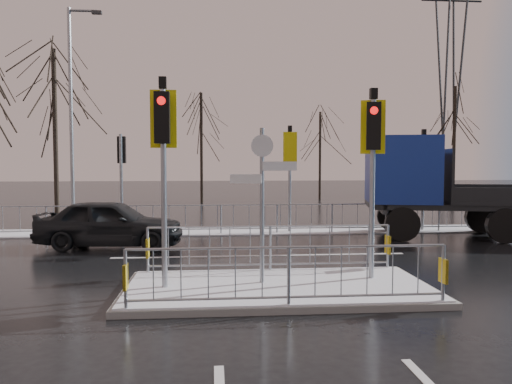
{
  "coord_description": "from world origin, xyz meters",
  "views": [
    {
      "loc": [
        -1.26,
        -9.59,
        2.54
      ],
      "look_at": [
        -0.19,
        2.87,
        1.8
      ],
      "focal_mm": 35.0,
      "sensor_mm": 36.0,
      "label": 1
    }
  ],
  "objects": [
    {
      "name": "ground",
      "position": [
        0.0,
        0.0,
        0.0
      ],
      "size": [
        120.0,
        120.0,
        0.0
      ],
      "primitive_type": "plane",
      "color": "black",
      "rests_on": "ground"
    },
    {
      "name": "snow_verge",
      "position": [
        0.0,
        8.6,
        0.02
      ],
      "size": [
        30.0,
        2.0,
        0.04
      ],
      "primitive_type": "cube",
      "color": "white",
      "rests_on": "ground"
    },
    {
      "name": "lane_markings",
      "position": [
        0.0,
        -0.33,
        0.0
      ],
      "size": [
        8.0,
        11.38,
        0.01
      ],
      "color": "silver",
      "rests_on": "ground"
    },
    {
      "name": "traffic_island",
      "position": [
        -0.01,
        0.01,
        0.39
      ],
      "size": [
        6.0,
        3.04,
        4.15
      ],
      "color": "slate",
      "rests_on": "ground"
    },
    {
      "name": "far_kerb_fixtures",
      "position": [
        0.29,
        8.09,
        1.02
      ],
      "size": [
        18.0,
        0.65,
        3.83
      ],
      "color": "gray",
      "rests_on": "ground"
    },
    {
      "name": "car_far_lane",
      "position": [
        -4.33,
        5.52,
        0.73
      ],
      "size": [
        4.4,
        2.04,
        1.46
      ],
      "primitive_type": "imported",
      "rotation": [
        0.0,
        0.0,
        1.49
      ],
      "color": "black",
      "rests_on": "ground"
    },
    {
      "name": "flatbed_truck",
      "position": [
        6.22,
        6.86,
        1.82
      ],
      "size": [
        7.79,
        4.24,
        3.42
      ],
      "color": "black",
      "rests_on": "ground"
    },
    {
      "name": "tree_near_b",
      "position": [
        -8.0,
        12.5,
        5.15
      ],
      "size": [
        4.0,
        4.0,
        7.55
      ],
      "color": "black",
      "rests_on": "ground"
    },
    {
      "name": "tree_far_a",
      "position": [
        -2.0,
        22.0,
        4.82
      ],
      "size": [
        3.75,
        3.75,
        7.08
      ],
      "color": "black",
      "rests_on": "ground"
    },
    {
      "name": "tree_far_b",
      "position": [
        6.0,
        24.0,
        4.18
      ],
      "size": [
        3.25,
        3.25,
        6.14
      ],
      "color": "black",
      "rests_on": "ground"
    },
    {
      "name": "tree_far_c",
      "position": [
        14.0,
        21.0,
        5.15
      ],
      "size": [
        4.0,
        4.0,
        7.55
      ],
      "color": "black",
      "rests_on": "ground"
    },
    {
      "name": "street_lamp_left",
      "position": [
        -6.43,
        9.5,
        4.49
      ],
      "size": [
        1.25,
        0.18,
        8.2
      ],
      "color": "gray",
      "rests_on": "ground"
    },
    {
      "name": "pylon_wires",
      "position": [
        16.88,
        30.0,
        11.03
      ],
      "size": [
        70.0,
        2.38,
        19.97
      ],
      "color": "#2D3033",
      "rests_on": "ground"
    }
  ]
}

